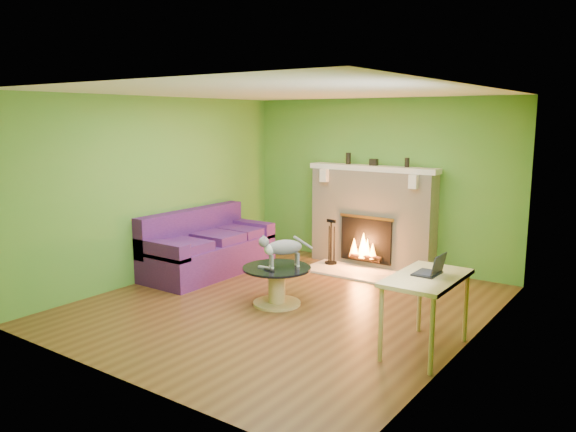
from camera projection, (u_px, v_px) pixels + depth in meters
name	position (u px, v px, depth m)	size (l,w,h in m)	color
floor	(285.00, 305.00, 7.00)	(5.00, 5.00, 0.00)	#573219
ceiling	(285.00, 92.00, 6.55)	(5.00, 5.00, 0.00)	white
wall_back	(378.00, 183.00, 8.79)	(5.00, 5.00, 0.00)	#4F9932
wall_front	(114.00, 237.00, 4.77)	(5.00, 5.00, 0.00)	#4F9932
wall_left	(158.00, 188.00, 8.06)	(5.00, 5.00, 0.00)	#4F9932
wall_right	(472.00, 221.00, 5.50)	(5.00, 5.00, 0.00)	#4F9932
window_frame	(438.00, 208.00, 4.74)	(1.20, 1.20, 0.00)	silver
window_pane	(437.00, 208.00, 4.74)	(1.06, 1.06, 0.00)	white
fireplace	(372.00, 217.00, 8.73)	(2.10, 0.46, 1.58)	beige
hearth	(355.00, 272.00, 8.45)	(1.50, 0.75, 0.03)	beige
mantel	(373.00, 168.00, 8.58)	(2.10, 0.28, 0.08)	white
sofa	(206.00, 248.00, 8.44)	(0.94, 2.08, 0.93)	#41185B
coffee_table	(277.00, 283.00, 6.97)	(0.85, 0.85, 0.48)	#D7B374
desk	(426.00, 285.00, 5.50)	(0.61, 1.05, 0.78)	#D7B374
cat	(284.00, 251.00, 6.89)	(0.24, 0.66, 0.41)	#5E5F63
remote_silver	(264.00, 267.00, 6.89)	(0.17, 0.04, 0.02)	gray
remote_black	(269.00, 270.00, 6.77)	(0.16, 0.04, 0.02)	black
laptop	(427.00, 263.00, 5.52)	(0.26, 0.30, 0.22)	black
fire_tools	(331.00, 242.00, 8.80)	(0.19, 0.19, 0.71)	black
mantel_vase_left	(348.00, 158.00, 8.83)	(0.08, 0.08, 0.18)	black
mantel_vase_right	(407.00, 163.00, 8.27)	(0.07, 0.07, 0.14)	black
mantel_box	(374.00, 162.00, 8.59)	(0.12, 0.08, 0.10)	black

